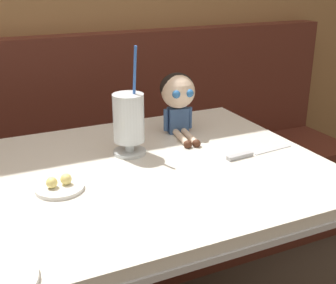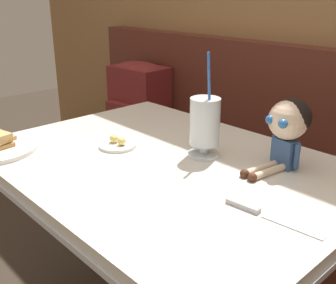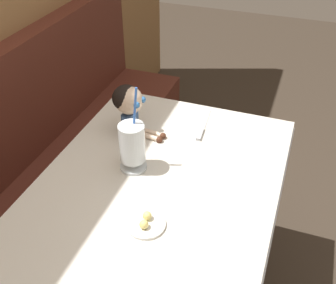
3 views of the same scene
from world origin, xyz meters
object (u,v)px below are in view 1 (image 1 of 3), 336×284
(butter_saucer, at_px, (59,186))
(seated_doll, at_px, (178,95))
(milkshake_glass, at_px, (129,121))
(butter_knife, at_px, (249,154))

(butter_saucer, bearing_deg, seated_doll, 29.21)
(butter_saucer, bearing_deg, milkshake_glass, 31.38)
(butter_knife, relative_size, seated_doll, 1.05)
(butter_saucer, xyz_separation_m, seated_doll, (0.45, 0.25, 0.12))
(butter_saucer, xyz_separation_m, butter_knife, (0.55, -0.02, -0.00))
(milkshake_glass, bearing_deg, seated_doll, 26.62)
(butter_saucer, bearing_deg, butter_knife, -1.90)
(butter_saucer, height_order, seated_doll, seated_doll)
(seated_doll, bearing_deg, butter_saucer, -150.79)
(milkshake_glass, height_order, seated_doll, milkshake_glass)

